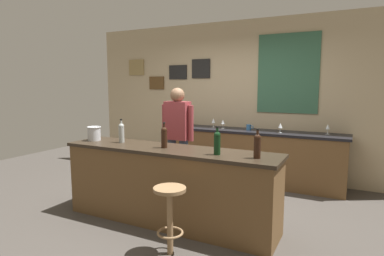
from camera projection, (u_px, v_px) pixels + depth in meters
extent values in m
plane|color=#423D38|center=(184.00, 211.00, 4.28)|extent=(10.00, 10.00, 0.00)
cube|color=tan|center=(236.00, 99.00, 5.89)|extent=(6.00, 0.06, 2.80)
cube|color=#997F4C|center=(136.00, 68.00, 6.75)|extent=(0.37, 0.02, 0.32)
cube|color=brown|center=(157.00, 83.00, 6.57)|extent=(0.34, 0.02, 0.26)
cube|color=black|center=(178.00, 72.00, 6.32)|extent=(0.39, 0.02, 0.27)
cube|color=black|center=(201.00, 69.00, 6.09)|extent=(0.37, 0.02, 0.36)
cube|color=#38664C|center=(288.00, 74.00, 5.39)|extent=(1.01, 0.02, 1.32)
cube|color=brown|center=(169.00, 187.00, 3.87)|extent=(2.63, 0.57, 0.88)
cube|color=#2D2319|center=(168.00, 150.00, 3.81)|extent=(2.68, 0.60, 0.04)
cube|color=brown|center=(250.00, 157.00, 5.51)|extent=(3.03, 0.53, 0.86)
cube|color=black|center=(251.00, 131.00, 5.45)|extent=(3.09, 0.56, 0.04)
cylinder|color=#384766|center=(184.00, 168.00, 4.79)|extent=(0.13, 0.13, 0.86)
cylinder|color=#384766|center=(172.00, 167.00, 4.88)|extent=(0.13, 0.13, 0.86)
cube|color=maroon|center=(178.00, 120.00, 4.74)|extent=(0.36, 0.20, 0.56)
sphere|color=brown|center=(177.00, 95.00, 4.69)|extent=(0.21, 0.21, 0.21)
cylinder|color=maroon|center=(191.00, 123.00, 4.65)|extent=(0.08, 0.08, 0.52)
cylinder|color=maroon|center=(165.00, 122.00, 4.85)|extent=(0.08, 0.08, 0.52)
cylinder|color=olive|center=(170.00, 223.00, 3.15)|extent=(0.06, 0.06, 0.65)
torus|color=olive|center=(170.00, 233.00, 3.16)|extent=(0.26, 0.26, 0.02)
cylinder|color=olive|center=(170.00, 189.00, 3.10)|extent=(0.32, 0.32, 0.03)
cylinder|color=#999E99|center=(121.00, 135.00, 4.16)|extent=(0.07, 0.07, 0.20)
sphere|color=#999E99|center=(121.00, 126.00, 4.15)|extent=(0.07, 0.07, 0.07)
cylinder|color=#999E99|center=(121.00, 124.00, 4.14)|extent=(0.03, 0.03, 0.09)
cylinder|color=black|center=(121.00, 120.00, 4.14)|extent=(0.03, 0.03, 0.02)
cylinder|color=black|center=(164.00, 139.00, 3.81)|extent=(0.07, 0.07, 0.20)
sphere|color=black|center=(164.00, 130.00, 3.79)|extent=(0.07, 0.07, 0.07)
cylinder|color=black|center=(164.00, 127.00, 3.79)|extent=(0.03, 0.03, 0.09)
cylinder|color=black|center=(164.00, 123.00, 3.78)|extent=(0.03, 0.03, 0.02)
cylinder|color=black|center=(217.00, 145.00, 3.43)|extent=(0.07, 0.07, 0.20)
sphere|color=black|center=(217.00, 135.00, 3.42)|extent=(0.07, 0.07, 0.07)
cylinder|color=black|center=(217.00, 132.00, 3.41)|extent=(0.03, 0.03, 0.09)
cylinder|color=black|center=(217.00, 127.00, 3.40)|extent=(0.03, 0.03, 0.02)
cylinder|color=black|center=(257.00, 149.00, 3.26)|extent=(0.07, 0.07, 0.20)
sphere|color=black|center=(257.00, 138.00, 3.25)|extent=(0.07, 0.07, 0.07)
cylinder|color=black|center=(258.00, 134.00, 3.24)|extent=(0.03, 0.03, 0.09)
cylinder|color=black|center=(258.00, 129.00, 3.23)|extent=(0.03, 0.03, 0.02)
cylinder|color=#B7BABF|center=(94.00, 134.00, 4.32)|extent=(0.17, 0.17, 0.18)
torus|color=#B7BABF|center=(94.00, 127.00, 4.30)|extent=(0.19, 0.19, 0.02)
cylinder|color=silver|center=(213.00, 127.00, 5.83)|extent=(0.06, 0.06, 0.00)
cylinder|color=silver|center=(213.00, 125.00, 5.82)|extent=(0.01, 0.01, 0.07)
cone|color=silver|center=(213.00, 121.00, 5.81)|extent=(0.07, 0.07, 0.08)
cylinder|color=silver|center=(223.00, 128.00, 5.65)|extent=(0.06, 0.06, 0.00)
cylinder|color=silver|center=(223.00, 126.00, 5.65)|extent=(0.01, 0.01, 0.07)
cone|color=silver|center=(223.00, 122.00, 5.64)|extent=(0.07, 0.07, 0.08)
cylinder|color=silver|center=(280.00, 133.00, 5.14)|extent=(0.06, 0.06, 0.00)
cylinder|color=silver|center=(280.00, 130.00, 5.14)|extent=(0.01, 0.01, 0.07)
cone|color=silver|center=(280.00, 126.00, 5.13)|extent=(0.07, 0.07, 0.08)
cylinder|color=silver|center=(327.00, 134.00, 5.00)|extent=(0.06, 0.06, 0.00)
cylinder|color=silver|center=(328.00, 132.00, 4.99)|extent=(0.01, 0.01, 0.07)
cone|color=silver|center=(328.00, 127.00, 4.98)|extent=(0.07, 0.07, 0.08)
cylinder|color=#336699|center=(249.00, 127.00, 5.46)|extent=(0.08, 0.08, 0.09)
torus|color=#336699|center=(252.00, 127.00, 5.44)|extent=(0.06, 0.01, 0.06)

